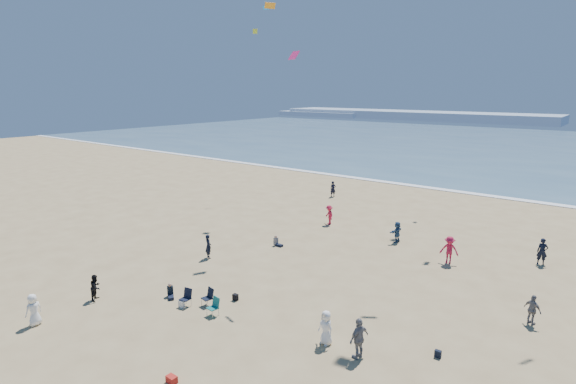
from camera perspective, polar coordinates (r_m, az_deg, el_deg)
The scene contains 12 objects.
ocean at distance 105.02m, azimuth 29.62°, elevation 4.74°, with size 220.00×100.00×0.06m, color #476B84.
surf_line at distance 56.55m, azimuth 21.90°, elevation -0.12°, with size 220.00×1.20×0.08m, color white.
headland_far at distance 193.59m, azimuth 15.26°, elevation 9.41°, with size 110.00×20.00×3.20m, color #7A8EA8.
headland_near at distance 208.10m, azimuth 4.37°, elevation 9.86°, with size 40.00×14.00×2.00m, color #7A8EA8.
standing_flyers at distance 28.56m, azimuth 9.71°, elevation -9.91°, with size 26.58×38.70×1.95m.
seated_group at distance 22.18m, azimuth -9.12°, elevation -18.35°, with size 20.17×24.46×0.84m.
chair_cluster at distance 25.88m, azimuth -10.94°, elevation -13.41°, with size 2.67×1.49×1.00m.
white_tote at distance 26.43m, azimuth -13.35°, elevation -13.67°, with size 0.35×0.20×0.40m, color silver.
black_backpack at distance 26.70m, azimuth -6.70°, elevation -13.13°, with size 0.30×0.22×0.38m, color black.
cooler at distance 20.70m, azimuth -14.56°, elevation -22.04°, with size 0.45×0.30×0.30m, color red.
navy_bag at distance 22.66m, azimuth 18.50°, elevation -18.91°, with size 0.28×0.18×0.34m, color black.
kites_aloft at distance 23.50m, azimuth 26.42°, elevation 20.57°, with size 43.03×45.01×30.71m.
Camera 1 is at (14.66, -8.32, 11.86)m, focal length 28.00 mm.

